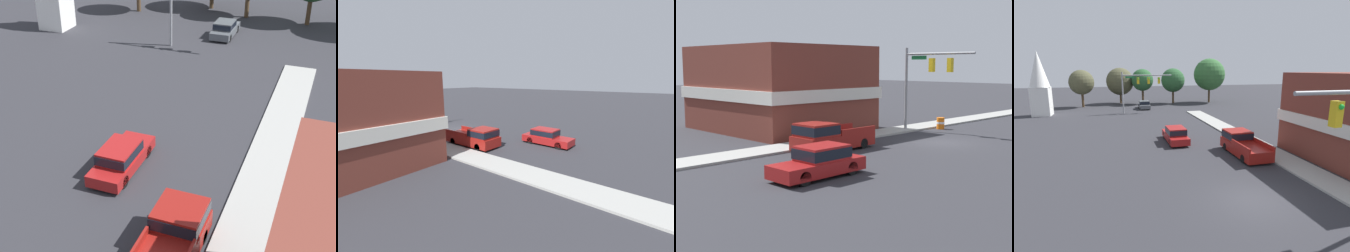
% 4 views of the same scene
% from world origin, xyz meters
% --- Properties ---
extents(ground_plane, '(200.00, 200.00, 0.00)m').
position_xyz_m(ground_plane, '(0.00, 0.00, 0.00)').
color(ground_plane, '#2D2D33').
extents(sidewalk_curb, '(2.40, 60.00, 0.14)m').
position_xyz_m(sidewalk_curb, '(5.70, 0.00, 0.07)').
color(sidewalk_curb, '#9E9E99').
rests_on(sidewalk_curb, ground).
extents(near_signal_assembly, '(6.16, 0.49, 6.62)m').
position_xyz_m(near_signal_assembly, '(3.70, -3.30, 4.72)').
color(near_signal_assembly, gray).
rests_on(near_signal_assembly, ground).
extents(car_lead, '(1.79, 4.80, 1.50)m').
position_xyz_m(car_lead, '(-1.43, 12.49, 0.78)').
color(car_lead, black).
rests_on(car_lead, ground).
extents(pickup_truck_parked, '(2.15, 5.37, 1.80)m').
position_xyz_m(pickup_truck_parked, '(3.23, 7.59, 0.89)').
color(pickup_truck_parked, black).
rests_on(pickup_truck_parked, ground).
extents(construction_barrel, '(0.65, 0.65, 0.95)m').
position_xyz_m(construction_barrel, '(3.90, -5.80, 0.48)').
color(construction_barrel, orange).
rests_on(construction_barrel, ground).
extents(corner_brick_building, '(12.66, 11.02, 6.74)m').
position_xyz_m(corner_brick_building, '(13.58, 3.31, 3.33)').
color(corner_brick_building, brown).
rests_on(corner_brick_building, ground).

